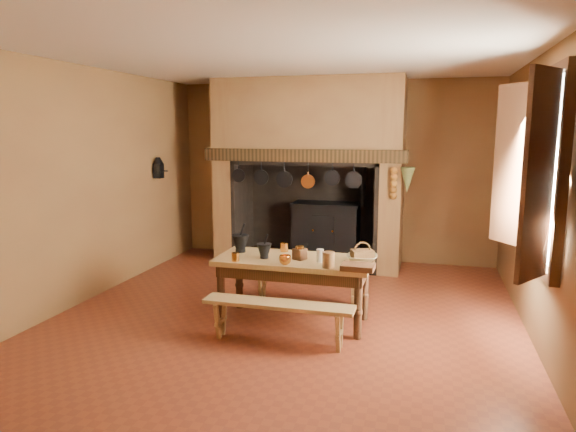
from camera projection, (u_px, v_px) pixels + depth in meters
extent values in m
plane|color=maroon|center=(288.00, 315.00, 5.74)|extent=(5.50, 5.50, 0.00)
plane|color=silver|center=(288.00, 56.00, 5.28)|extent=(5.50, 5.50, 0.00)
cube|color=brown|center=(334.00, 171.00, 8.13)|extent=(5.00, 0.02, 2.80)
cube|color=brown|center=(88.00, 184.00, 6.17)|extent=(0.02, 5.50, 2.80)
cube|color=brown|center=(542.00, 199.00, 4.86)|extent=(0.02, 5.50, 2.80)
cube|color=brown|center=(159.00, 245.00, 2.90)|extent=(5.00, 0.02, 2.80)
cube|color=brown|center=(232.00, 172.00, 8.11)|extent=(0.30, 0.90, 2.80)
cube|color=brown|center=(393.00, 175.00, 7.45)|extent=(0.30, 0.90, 2.80)
cube|color=brown|center=(309.00, 120.00, 7.65)|extent=(2.20, 0.90, 1.20)
cube|color=#301E0D|center=(303.00, 155.00, 7.35)|extent=(2.95, 0.22, 0.18)
cube|color=black|center=(315.00, 208.00, 8.28)|extent=(2.20, 0.06, 1.60)
cube|color=black|center=(308.00, 262.00, 8.01)|extent=(2.20, 0.90, 0.02)
cube|color=black|center=(326.00, 234.00, 8.01)|extent=(1.00, 0.50, 0.90)
cube|color=black|center=(326.00, 204.00, 7.92)|extent=(1.04, 0.54, 0.04)
cube|color=black|center=(323.00, 230.00, 7.75)|extent=(0.35, 0.02, 0.45)
cylinder|color=black|center=(363.00, 184.00, 7.74)|extent=(0.10, 0.10, 0.70)
cylinder|color=orange|center=(313.00, 230.00, 7.77)|extent=(0.03, 0.03, 0.03)
cylinder|color=orange|center=(333.00, 231.00, 7.69)|extent=(0.03, 0.03, 0.03)
cylinder|color=orange|center=(263.00, 254.00, 8.19)|extent=(0.40, 0.40, 0.20)
cylinder|color=orange|center=(261.00, 258.00, 7.94)|extent=(0.34, 0.34, 0.18)
cube|color=black|center=(253.00, 253.00, 8.34)|extent=(0.18, 0.18, 0.16)
cone|color=#4E5629|center=(407.00, 180.00, 6.91)|extent=(0.20, 0.20, 0.35)
cube|color=white|center=(552.00, 170.00, 4.43)|extent=(0.02, 1.00, 1.60)
cube|color=#3D1F13|center=(556.00, 70.00, 4.30)|extent=(0.08, 1.16, 0.08)
cube|color=#3D1F13|center=(540.00, 264.00, 4.58)|extent=(0.08, 1.16, 0.08)
cube|color=#3D1F13|center=(538.00, 176.00, 3.85)|extent=(0.29, 0.39, 1.60)
cube|color=#3D1F13|center=(511.00, 165.00, 5.14)|extent=(0.29, 0.39, 1.60)
cube|color=black|center=(159.00, 171.00, 7.61)|extent=(0.12, 0.12, 0.22)
cone|color=black|center=(158.00, 161.00, 7.59)|extent=(0.16, 0.16, 0.10)
cylinder|color=black|center=(164.00, 171.00, 7.59)|extent=(0.12, 0.02, 0.02)
cube|color=#A9874D|center=(294.00, 261.00, 5.43)|extent=(1.63, 0.73, 0.05)
cube|color=#3D1F13|center=(294.00, 269.00, 5.45)|extent=(1.52, 0.62, 0.13)
cylinder|color=#3D1F13|center=(221.00, 295.00, 5.42)|extent=(0.08, 0.08, 0.65)
cylinder|color=#3D1F13|center=(358.00, 307.00, 5.04)|extent=(0.08, 0.08, 0.65)
cylinder|color=#3D1F13|center=(239.00, 280.00, 5.94)|extent=(0.08, 0.08, 0.65)
cylinder|color=#3D1F13|center=(365.00, 291.00, 5.56)|extent=(0.08, 0.08, 0.65)
cube|color=#A9874D|center=(278.00, 304.00, 4.92)|extent=(1.47, 0.26, 0.04)
cube|color=#A9874D|center=(307.00, 273.00, 6.07)|extent=(1.38, 0.24, 0.03)
cylinder|color=black|center=(241.00, 251.00, 5.70)|extent=(0.11, 0.11, 0.03)
cone|color=black|center=(240.00, 242.00, 5.68)|extent=(0.19, 0.19, 0.16)
cylinder|color=black|center=(242.00, 230.00, 5.65)|extent=(0.08, 0.04, 0.16)
cylinder|color=black|center=(264.00, 257.00, 5.42)|extent=(0.09, 0.09, 0.03)
cone|color=black|center=(264.00, 250.00, 5.41)|extent=(0.16, 0.16, 0.13)
cylinder|color=black|center=(266.00, 240.00, 5.39)|extent=(0.06, 0.04, 0.13)
cube|color=#3D1F13|center=(300.00, 254.00, 5.36)|extent=(0.15, 0.15, 0.12)
cylinder|color=orange|center=(300.00, 247.00, 5.35)|extent=(0.09, 0.09, 0.03)
cylinder|color=black|center=(304.00, 244.00, 5.33)|extent=(0.09, 0.05, 0.03)
cylinder|color=orange|center=(235.00, 257.00, 5.30)|extent=(0.08, 0.08, 0.09)
cylinder|color=orange|center=(284.00, 247.00, 5.72)|extent=(0.10, 0.10, 0.10)
imported|color=#B3B089|center=(362.00, 258.00, 5.26)|extent=(0.32, 0.32, 0.08)
cylinder|color=brown|center=(328.00, 260.00, 5.03)|extent=(0.16, 0.16, 0.16)
cylinder|color=beige|center=(320.00, 256.00, 5.26)|extent=(0.10, 0.10, 0.13)
cube|color=#502E18|center=(362.00, 256.00, 5.27)|extent=(0.26, 0.23, 0.12)
torus|color=#502E18|center=(362.00, 250.00, 5.26)|extent=(0.17, 0.09, 0.17)
cube|color=#3D1F13|center=(358.00, 267.00, 4.97)|extent=(0.32, 0.24, 0.05)
imported|color=orange|center=(285.00, 260.00, 5.16)|extent=(0.16, 0.16, 0.10)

